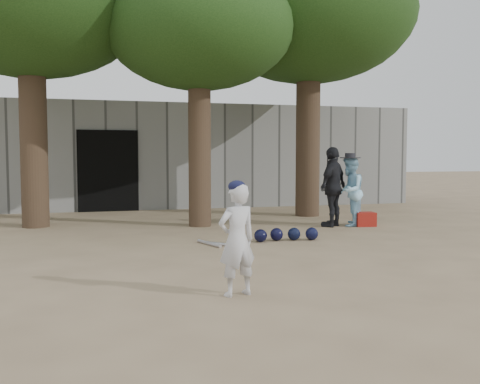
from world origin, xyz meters
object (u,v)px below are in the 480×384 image
object	(u,v)px
boy_player	(237,240)
spectator_dark	(333,187)
spectator_blue	(350,191)
red_bag	(365,219)

from	to	relation	value
boy_player	spectator_dark	xyz separation A→B (m)	(3.47, 4.88, 0.24)
boy_player	spectator_blue	bearing A→B (deg)	-143.48
boy_player	spectator_blue	xyz separation A→B (m)	(3.85, 4.85, 0.14)
red_bag	spectator_blue	bearing A→B (deg)	160.46
spectator_dark	red_bag	size ratio (longest dim) A/B	4.05
spectator_dark	red_bag	xyz separation A→B (m)	(0.69, -0.14, -0.70)
boy_player	spectator_blue	distance (m)	6.19
spectator_dark	red_bag	bearing A→B (deg)	130.10
boy_player	spectator_blue	world-z (taller)	spectator_blue
spectator_dark	red_bag	world-z (taller)	spectator_dark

